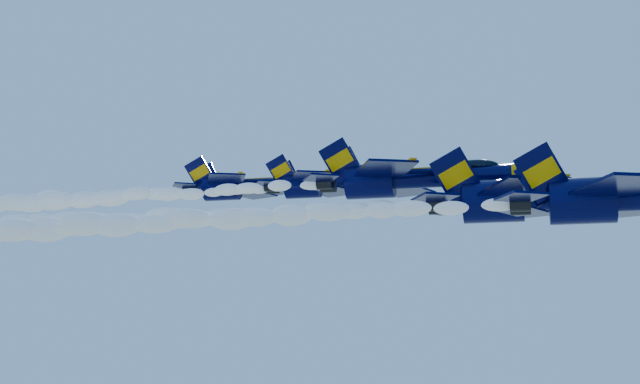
% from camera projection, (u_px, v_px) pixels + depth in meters
% --- Properties ---
extents(smoke_trail_jet_lead, '(40.11, 2.01, 1.81)m').
position_uv_depth(smoke_trail_jet_lead, '(199.00, 220.00, 58.24)').
color(smoke_trail_jet_lead, white).
extents(jet_second, '(19.88, 16.31, 7.39)m').
position_uv_depth(jet_second, '(551.00, 197.00, 62.31)').
color(jet_second, '#01022E').
extents(smoke_trail_jet_second, '(40.11, 2.22, 1.99)m').
position_uv_depth(smoke_trail_jet_second, '(169.00, 218.00, 68.61)').
color(smoke_trail_jet_second, white).
extents(jet_third, '(17.96, 14.74, 6.68)m').
position_uv_depth(jet_third, '(415.00, 178.00, 69.99)').
color(jet_third, '#01022E').
extents(smoke_trail_jet_third, '(40.11, 2.00, 1.80)m').
position_uv_depth(smoke_trail_jet_third, '(92.00, 198.00, 76.11)').
color(smoke_trail_jet_third, white).
extents(jet_fourth, '(15.16, 12.43, 5.63)m').
position_uv_depth(jet_fourth, '(335.00, 183.00, 81.72)').
color(jet_fourth, '#01022E').
extents(smoke_trail_jet_fourth, '(40.11, 1.69, 1.52)m').
position_uv_depth(smoke_trail_jet_fourth, '(72.00, 199.00, 87.58)').
color(smoke_trail_jet_fourth, white).
extents(jet_fifth, '(16.89, 13.85, 6.28)m').
position_uv_depth(jet_fifth, '(254.00, 185.00, 90.67)').
color(jet_fifth, '#01022E').
extents(smoke_trail_jet_fifth, '(40.11, 1.88, 1.69)m').
position_uv_depth(smoke_trail_jet_fifth, '(14.00, 200.00, 96.70)').
color(smoke_trail_jet_fifth, white).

